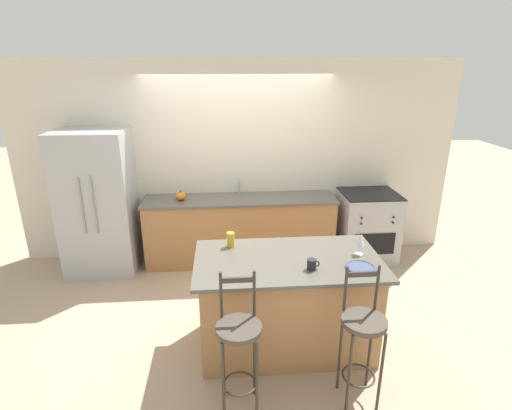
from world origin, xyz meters
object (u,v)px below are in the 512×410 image
refrigerator (98,203)px  coffee_mug (312,264)px  tumbler_cup (231,240)px  oven_range (367,226)px  pumpkin_decoration (181,196)px  wine_glass (360,241)px  dinner_plate (360,267)px  bar_stool_near (239,342)px  bar_stool_far (362,335)px

refrigerator → coffee_mug: 3.08m
tumbler_cup → refrigerator: bearing=139.1°
oven_range → pumpkin_decoration: 2.60m
wine_glass → tumbler_cup: size_ratio=1.34×
dinner_plate → tumbler_cup: size_ratio=1.82×
bar_stool_near → wine_glass: bearing=33.5°
refrigerator → pumpkin_decoration: (1.05, 0.06, 0.04)m
bar_stool_near → bar_stool_far: bearing=0.6°
oven_range → bar_stool_near: (-1.89, -2.51, 0.15)m
bar_stool_far → dinner_plate: size_ratio=4.45×
oven_range → bar_stool_far: size_ratio=0.83×
refrigerator → pumpkin_decoration: refrigerator is taller
coffee_mug → tumbler_cup: bearing=143.3°
bar_stool_far → pumpkin_decoration: (-1.63, 2.53, 0.35)m
pumpkin_decoration → bar_stool_far: bearing=-57.3°
oven_range → wine_glass: wine_glass is taller
oven_range → dinner_plate: bearing=-111.8°
oven_range → bar_stool_near: bar_stool_near is taller
bar_stool_near → pumpkin_decoration: (-0.66, 2.54, 0.35)m
bar_stool_near → bar_stool_far: size_ratio=1.00×
bar_stool_far → pumpkin_decoration: size_ratio=8.34×
bar_stool_near → coffee_mug: bearing=38.3°
refrigerator → bar_stool_far: bearing=-42.8°
refrigerator → bar_stool_far: size_ratio=1.60×
coffee_mug → pumpkin_decoration: pumpkin_decoration is taller
wine_glass → pumpkin_decoration: size_ratio=1.38×
oven_range → dinner_plate: oven_range is taller
coffee_mug → dinner_plate: bearing=-2.3°
oven_range → dinner_plate: 2.21m
bar_stool_near → pumpkin_decoration: bar_stool_near is taller
pumpkin_decoration → coffee_mug: bearing=-56.9°
refrigerator → pumpkin_decoration: 1.05m
dinner_plate → pumpkin_decoration: pumpkin_decoration is taller
bar_stool_near → dinner_plate: bearing=24.9°
refrigerator → bar_stool_far: (2.67, -2.48, -0.31)m
bar_stool_far → coffee_mug: 0.70m
coffee_mug → bar_stool_far: bearing=-58.9°
dinner_plate → wine_glass: bearing=74.2°
oven_range → refrigerator: bearing=-179.6°
tumbler_cup → coffee_mug: bearing=-36.7°
refrigerator → oven_range: 3.63m
oven_range → dinner_plate: (-0.81, -2.01, 0.47)m
refrigerator → wine_glass: size_ratio=9.68×
bar_stool_near → tumbler_cup: size_ratio=8.12×
bar_stool_near → tumbler_cup: 1.10m
oven_range → bar_stool_near: bearing=-126.9°
wine_glass → coffee_mug: (-0.50, -0.25, -0.09)m
bar_stool_far → bar_stool_near: bearing=-179.4°
refrigerator → tumbler_cup: (1.68, -1.45, 0.08)m
oven_range → coffee_mug: 2.39m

